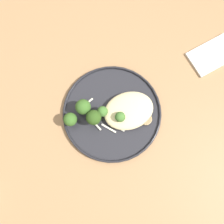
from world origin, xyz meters
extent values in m
plane|color=#47423D|center=(0.00, 0.00, 0.00)|extent=(6.00, 6.00, 0.00)
cube|color=#9E754C|center=(0.00, 0.00, 0.72)|extent=(1.40, 1.00, 0.04)
cube|color=olive|center=(-0.64, -0.44, 0.35)|extent=(0.06, 0.06, 0.70)
cylinder|color=#232328|center=(-0.05, -0.01, 0.74)|extent=(0.29, 0.29, 0.01)
torus|color=black|center=(-0.05, -0.01, 0.75)|extent=(0.29, 0.29, 0.01)
ellipsoid|color=beige|center=(-0.10, 0.00, 0.77)|extent=(0.15, 0.11, 0.03)
cylinder|color=#DBB77A|center=(-0.14, 0.04, 0.76)|extent=(0.03, 0.03, 0.01)
cylinder|color=#8E774F|center=(-0.14, 0.04, 0.77)|extent=(0.03, 0.03, 0.00)
cylinder|color=#DBB77A|center=(-0.13, -0.03, 0.76)|extent=(0.03, 0.03, 0.01)
cylinder|color=#8E774F|center=(-0.13, -0.03, 0.77)|extent=(0.03, 0.03, 0.00)
cylinder|color=beige|center=(-0.10, 0.01, 0.76)|extent=(0.03, 0.03, 0.02)
cylinder|color=#988766|center=(-0.10, 0.01, 0.77)|extent=(0.03, 0.03, 0.00)
cylinder|color=#DBB77A|center=(-0.05, 0.02, 0.76)|extent=(0.02, 0.02, 0.01)
cylinder|color=#8E774F|center=(-0.05, 0.02, 0.77)|extent=(0.02, 0.02, 0.00)
cylinder|color=#7A994C|center=(0.06, -0.02, 0.76)|extent=(0.01, 0.01, 0.02)
sphere|color=#386023|center=(0.06, -0.02, 0.79)|extent=(0.04, 0.04, 0.04)
cylinder|color=#89A356|center=(0.00, -0.01, 0.76)|extent=(0.02, 0.02, 0.03)
sphere|color=#2D4C19|center=(0.00, -0.01, 0.79)|extent=(0.04, 0.04, 0.04)
cylinder|color=#89A356|center=(-0.03, -0.02, 0.76)|extent=(0.02, 0.02, 0.02)
sphere|color=#42702D|center=(-0.03, -0.02, 0.78)|extent=(0.03, 0.03, 0.03)
cylinder|color=#7A994C|center=(-0.07, 0.01, 0.76)|extent=(0.02, 0.02, 0.03)
sphere|color=#42702D|center=(-0.07, 0.01, 0.79)|extent=(0.03, 0.03, 0.03)
cylinder|color=#89A356|center=(0.02, -0.05, 0.76)|extent=(0.02, 0.02, 0.03)
sphere|color=#386023|center=(0.02, -0.05, 0.79)|extent=(0.04, 0.04, 0.04)
cube|color=silver|center=(-0.05, 0.03, 0.75)|extent=(0.04, 0.04, 0.00)
cube|color=silver|center=(-0.03, 0.03, 0.75)|extent=(0.04, 0.04, 0.00)
cube|color=silver|center=(0.00, 0.01, 0.75)|extent=(0.02, 0.04, 0.00)
cube|color=silver|center=(0.01, -0.06, 0.75)|extent=(0.06, 0.03, 0.00)
cube|color=silver|center=(-0.42, -0.09, 0.74)|extent=(0.16, 0.12, 0.01)
camera|label=1|loc=(-0.01, 0.12, 1.40)|focal=36.14mm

